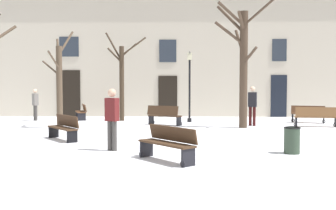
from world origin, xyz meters
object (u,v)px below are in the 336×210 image
(bench_near_lamp, at_px, (168,143))
(tree_right_of_center, at_px, (122,78))
(bench_near_center_tree, at_px, (64,127))
(bench_back_to_back_right, at_px, (82,112))
(person_by_shop_door, at_px, (35,103))
(streetlamp, at_px, (190,79))
(bench_far_corner, at_px, (308,114))
(tree_near_facade, at_px, (243,61))
(bench_back_to_back_left, at_px, (164,115))
(tree_foreground, at_px, (59,82))
(person_crossing_plaza, at_px, (252,104))
(litter_bin, at_px, (292,140))
(bench_facing_shops, at_px, (316,116))
(person_strolling, at_px, (112,116))

(bench_near_lamp, bearing_deg, tree_right_of_center, 153.05)
(bench_near_center_tree, height_order, bench_back_to_back_right, bench_near_center_tree)
(bench_near_lamp, distance_m, person_by_shop_door, 13.29)
(person_by_shop_door, bearing_deg, tree_right_of_center, 50.17)
(bench_back_to_back_right, xyz_separation_m, person_by_shop_door, (-2.30, -0.66, 0.51))
(streetlamp, relative_size, bench_far_corner, 2.12)
(bench_far_corner, distance_m, person_by_shop_door, 14.07)
(tree_near_facade, height_order, bench_back_to_back_left, tree_near_facade)
(tree_foreground, xyz_separation_m, bench_near_lamp, (4.94, -7.45, -1.57))
(streetlamp, xyz_separation_m, person_crossing_plaza, (2.87, -1.76, -1.17))
(person_crossing_plaza, bearing_deg, litter_bin, 108.23)
(litter_bin, height_order, person_by_shop_door, person_by_shop_door)
(tree_right_of_center, xyz_separation_m, bench_near_lamp, (2.73, -11.15, -1.79))
(litter_bin, height_order, bench_facing_shops, bench_facing_shops)
(tree_right_of_center, bearing_deg, streetlamp, -10.80)
(bench_near_lamp, xyz_separation_m, person_strolling, (-1.68, 1.57, 0.56))
(bench_near_center_tree, xyz_separation_m, bench_facing_shops, (10.23, 4.50, 0.02))
(tree_foreground, relative_size, litter_bin, 5.80)
(bench_back_to_back_left, bearing_deg, tree_near_facade, -168.72)
(streetlamp, height_order, bench_back_to_back_right, streetlamp)
(tree_right_of_center, bearing_deg, tree_foreground, -120.96)
(streetlamp, distance_m, person_crossing_plaza, 3.56)
(tree_right_of_center, height_order, streetlamp, tree_right_of_center)
(tree_foreground, xyz_separation_m, bench_facing_shops, (11.44, 0.84, -1.56))
(bench_facing_shops, bearing_deg, tree_foreground, 10.67)
(tree_foreground, height_order, bench_far_corner, tree_foreground)
(tree_right_of_center, xyz_separation_m, streetlamp, (3.55, -0.68, -0.05))
(person_strolling, bearing_deg, tree_right_of_center, 125.90)
(tree_foreground, bearing_deg, streetlamp, 27.60)
(tree_near_facade, height_order, bench_facing_shops, tree_near_facade)
(streetlamp, height_order, litter_bin, streetlamp)
(litter_bin, distance_m, bench_back_to_back_right, 13.52)
(streetlamp, distance_m, bench_back_to_back_right, 6.22)
(tree_near_facade, xyz_separation_m, bench_far_corner, (3.65, 2.36, -2.50))
(bench_facing_shops, bearing_deg, bench_back_to_back_left, 1.10)
(bench_far_corner, xyz_separation_m, bench_facing_shops, (-0.23, -1.93, 0.03))
(tree_foreground, height_order, streetlamp, tree_foreground)
(bench_back_to_back_right, bearing_deg, streetlamp, 59.07)
(litter_bin, bearing_deg, bench_back_to_back_right, 128.79)
(tree_foreground, bearing_deg, bench_far_corner, 13.33)
(tree_foreground, relative_size, person_crossing_plaza, 2.37)
(bench_facing_shops, bearing_deg, person_by_shop_door, -4.98)
(person_strolling, bearing_deg, tree_near_facade, 82.52)
(tree_near_facade, height_order, bench_near_center_tree, tree_near_facade)
(bench_near_center_tree, bearing_deg, bench_back_to_back_left, 108.63)
(streetlamp, bearing_deg, litter_bin, -74.07)
(streetlamp, xyz_separation_m, litter_bin, (2.64, -9.26, -1.82))
(bench_near_lamp, bearing_deg, tree_near_facade, 117.86)
(person_strolling, bearing_deg, bench_back_to_back_right, 137.74)
(tree_near_facade, bearing_deg, litter_bin, -86.70)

